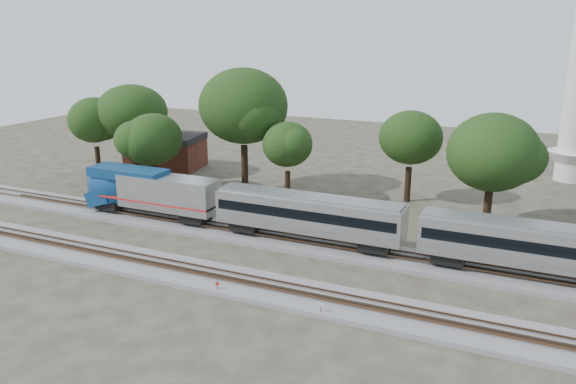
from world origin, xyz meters
name	(u,v)px	position (x,y,z in m)	size (l,w,h in m)	color
ground	(242,263)	(0.00, 0.00, 0.00)	(160.00, 160.00, 0.00)	#383328
track_far	(271,238)	(0.00, 6.00, 0.21)	(160.00, 5.00, 0.73)	slate
track_near	(218,279)	(0.00, -4.00, 0.21)	(160.00, 5.00, 0.73)	slate
train	(537,245)	(23.22, 6.00, 3.28)	(92.97, 3.21, 4.73)	silver
switch_stand_red	(217,286)	(1.17, -5.97, 0.63)	(0.31, 0.06, 0.99)	#512D19
switch_stand_white	(321,308)	(9.70, -6.06, 0.68)	(0.34, 0.08, 1.07)	#512D19
switch_lever	(266,296)	(4.90, -5.14, 0.15)	(0.50, 0.30, 0.30)	#512D19
brick_building	(166,151)	(-26.80, 26.19, 2.50)	(11.40, 8.93, 4.96)	brown
tree_0	(94,120)	(-31.94, 17.88, 7.86)	(8.01, 8.01, 11.29)	black
tree_1	(132,113)	(-27.98, 20.76, 8.73)	(8.89, 8.89, 12.53)	black
tree_2	(153,140)	(-20.15, 14.79, 6.70)	(6.83, 6.83, 9.63)	black
tree_3	(243,106)	(-10.77, 20.66, 10.54)	(10.73, 10.73, 15.12)	black
tree_4	(288,145)	(-3.61, 17.87, 6.88)	(7.02, 7.02, 9.89)	black
tree_5	(411,138)	(9.07, 24.02, 7.59)	(7.74, 7.74, 10.91)	black
tree_6	(493,152)	(18.53, 17.20, 8.07)	(8.23, 8.23, 11.60)	black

